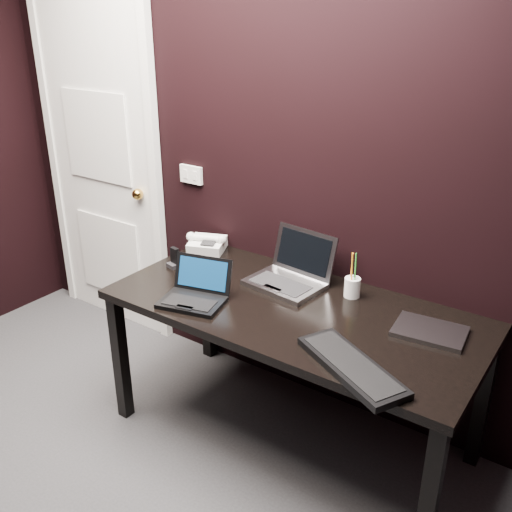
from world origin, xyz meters
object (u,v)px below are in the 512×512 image
Objects in this scene: desk at (293,321)px; mobile_phone at (174,260)px; netbook at (195,294)px; ext_keyboard at (351,366)px; door at (103,169)px; silver_laptop at (290,275)px; desk_phone at (207,244)px; pen_cup at (352,286)px; closed_laptop at (430,331)px.

mobile_phone is (-0.73, 0.01, 0.12)m from desk.
netbook reaches higher than ext_keyboard.
silver_laptop is (1.51, -0.19, -0.26)m from door.
silver_laptop is 0.60m from desk_phone.
door is 1.84m from pen_cup.
desk is 3.30× the size of ext_keyboard.
pen_cup is at bearing 38.50° from netbook.
door is 6.38× the size of netbook.
desk is 0.79m from desk_phone.
desk is 0.74m from mobile_phone.
ext_keyboard is (0.83, -0.08, -0.02)m from netbook.
desk is 0.32m from pen_cup.
closed_laptop is at bearing -6.39° from door.
desk is at bearing 28.17° from netbook.
netbook is at bearing -123.04° from silver_laptop.
netbook is at bearing -161.04° from closed_laptop.
silver_laptop is 1.59× the size of desk_phone.
mobile_phone is 0.48× the size of pen_cup.
ext_keyboard is (0.57, -0.48, -0.03)m from silver_laptop.
netbook is at bearing -34.06° from mobile_phone.
ext_keyboard is 0.45m from closed_laptop.
pen_cup reaches higher than netbook.
silver_laptop is at bearing 56.96° from netbook.
closed_laptop is (0.98, 0.34, -0.03)m from netbook.
netbook reaches higher than desk_phone.
desk is at bearing -12.82° from door.
netbook reaches higher than mobile_phone.
mobile_phone is at bearing -165.87° from pen_cup.
door is at bearing 154.84° from netbook.
closed_laptop is 0.43m from pen_cup.
desk is at bearing -20.77° from desk_phone.
silver_laptop is 3.64× the size of mobile_phone.
netbook is 3.19× the size of mobile_phone.
pen_cup is (0.90, 0.23, 0.01)m from mobile_phone.
door reaches higher than closed_laptop.
closed_laptop is 1.32m from desk_phone.
desk is at bearing -54.14° from silver_laptop.
desk_phone is at bearing 124.14° from netbook.
netbook is 0.88× the size of silver_laptop.
mobile_phone is 0.93m from pen_cup.
pen_cup is (1.82, -0.13, -0.25)m from door.
pen_cup is (-0.41, 0.12, 0.04)m from closed_laptop.
door is 5.60× the size of silver_laptop.
desk_phone is 0.90m from pen_cup.
desk_phone is 1.09× the size of pen_cup.
mobile_phone is at bearing -90.50° from desk_phone.
pen_cup is at bearing 116.01° from ext_keyboard.
closed_laptop reaches higher than desk.
mobile_phone is at bearing 145.94° from netbook.
closed_laptop is (0.72, -0.06, -0.04)m from silver_laptop.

